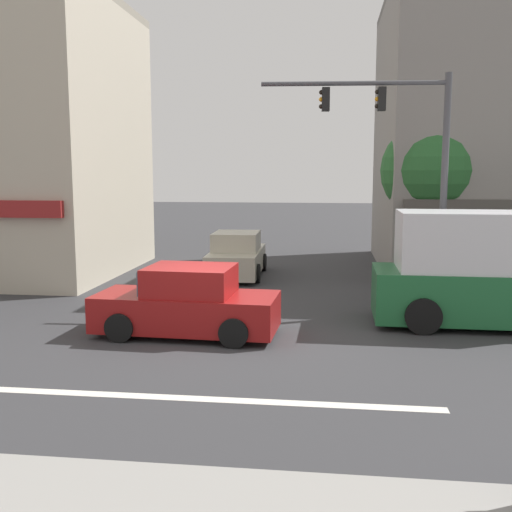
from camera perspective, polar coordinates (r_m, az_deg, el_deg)
ground_plane at (r=13.45m, az=-4.48°, el=-7.89°), size 120.00×120.00×0.00m
lane_marking_stripe at (r=10.22m, az=-8.49°, el=-13.16°), size 9.00×0.24×0.01m
street_tree at (r=20.39m, az=16.25°, el=7.78°), size 3.19×3.19×5.32m
traffic_light_mast at (r=16.32m, az=14.22°, el=9.51°), size 4.89×0.43×6.20m
sedan_crossing_leftbound at (r=21.25m, az=-1.84°, el=-0.03°), size 1.96×4.14×1.58m
sedan_approaching_near at (r=13.69m, az=-6.56°, el=-4.57°), size 4.18×2.04×1.58m
box_truck_parked_curbside at (r=15.30m, az=20.93°, el=-1.65°), size 5.63×2.30×2.75m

